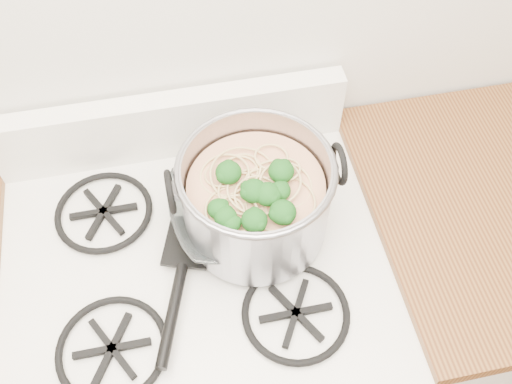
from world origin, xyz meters
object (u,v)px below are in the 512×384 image
Objects in this scene: stock_pot at (256,199)px; glass_bowl at (238,214)px; spatula at (188,241)px; gas_range at (210,346)px.

stock_pot reaches higher than glass_bowl.
spatula is (-0.14, -0.02, -0.08)m from stock_pot.
gas_range is 0.52m from glass_bowl.
glass_bowl is (-0.03, 0.02, -0.08)m from stock_pot.
gas_range is 2.98× the size of spatula.
glass_bowl is at bearing 36.52° from gas_range.
stock_pot reaches higher than spatula.
glass_bowl is (0.11, 0.04, 0.00)m from spatula.
stock_pot is at bearing 25.87° from spatula.
stock_pot is 0.09m from glass_bowl.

